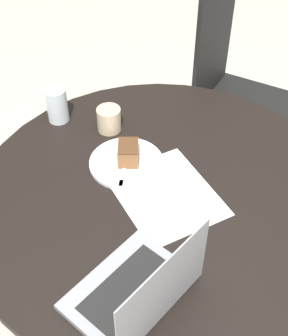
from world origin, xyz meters
TOP-DOWN VIEW (x-y plane):
  - ground_plane at (0.00, 0.00)m, footprint 12.00×12.00m
  - dining_table at (0.00, 0.00)m, footprint 1.17×1.17m
  - chair at (-0.71, 0.51)m, footprint 0.59×0.59m
  - paper_document at (0.02, 0.01)m, footprint 0.39×0.35m
  - plate at (-0.14, -0.09)m, footprint 0.24×0.24m
  - cake_slice at (-0.15, -0.08)m, footprint 0.10×0.08m
  - fork at (-0.09, -0.10)m, footprint 0.17×0.07m
  - coffee_glass at (-0.33, -0.11)m, footprint 0.08×0.08m
  - water_glass at (-0.42, -0.28)m, footprint 0.07×0.07m
  - laptop at (0.35, -0.15)m, footprint 0.36×0.38m

SIDE VIEW (x-z plane):
  - ground_plane at x=0.00m, z-range 0.00..0.00m
  - chair at x=-0.71m, z-range 0.01..1.03m
  - dining_table at x=0.00m, z-range 0.21..0.93m
  - paper_document at x=0.02m, z-range 0.72..0.72m
  - plate at x=-0.14m, z-range 0.72..0.73m
  - fork at x=-0.09m, z-range 0.73..0.74m
  - coffee_glass at x=-0.33m, z-range 0.72..0.80m
  - cake_slice at x=-0.15m, z-range 0.73..0.79m
  - laptop at x=0.35m, z-range 0.64..0.88m
  - water_glass at x=-0.42m, z-range 0.72..0.85m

